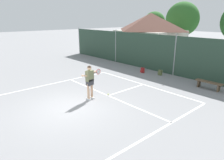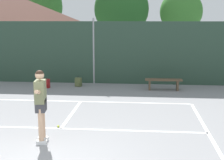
# 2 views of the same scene
# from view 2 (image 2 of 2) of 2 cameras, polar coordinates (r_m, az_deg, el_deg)

# --- Properties ---
(court_markings) EXTENTS (8.30, 11.10, 0.01)m
(court_markings) POSITION_cam_2_polar(r_m,az_deg,el_deg) (7.78, -12.28, -12.80)
(court_markings) COLOR white
(court_markings) RESTS_ON ground
(chainlink_fence) EXTENTS (26.09, 0.09, 3.08)m
(chainlink_fence) POSITION_cam_2_polar(r_m,az_deg,el_deg) (15.38, -3.23, 4.83)
(chainlink_fence) COLOR #284233
(chainlink_fence) RESTS_ON ground
(clubhouse_building) EXTENTS (6.52, 5.83, 4.67)m
(clubhouse_building) POSITION_cam_2_polar(r_m,az_deg,el_deg) (21.40, -17.77, 8.61)
(clubhouse_building) COLOR beige
(clubhouse_building) RESTS_ON ground
(treeline_backdrop) EXTENTS (26.27, 3.98, 6.16)m
(treeline_backdrop) POSITION_cam_2_polar(r_m,az_deg,el_deg) (26.95, -0.56, 12.28)
(treeline_backdrop) COLOR brown
(treeline_backdrop) RESTS_ON ground
(tennis_player) EXTENTS (0.38, 1.42, 1.85)m
(tennis_player) POSITION_cam_2_polar(r_m,az_deg,el_deg) (8.19, -12.45, -3.41)
(tennis_player) COLOR silver
(tennis_player) RESTS_ON ground
(tennis_ball) EXTENTS (0.07, 0.07, 0.07)m
(tennis_ball) POSITION_cam_2_polar(r_m,az_deg,el_deg) (9.52, -9.43, -8.03)
(tennis_ball) COLOR #CCE033
(tennis_ball) RESTS_ON ground
(backpack_red) EXTENTS (0.31, 0.29, 0.46)m
(backpack_red) POSITION_cam_2_polar(r_m,az_deg,el_deg) (14.79, -11.51, -0.63)
(backpack_red) COLOR maroon
(backpack_red) RESTS_ON ground
(backpack_olive) EXTENTS (0.31, 0.29, 0.46)m
(backpack_olive) POSITION_cam_2_polar(r_m,az_deg,el_deg) (14.88, -5.97, -0.40)
(backpack_olive) COLOR #566038
(backpack_olive) RESTS_ON ground
(courtside_bench) EXTENTS (1.60, 0.36, 0.48)m
(courtside_bench) POSITION_cam_2_polar(r_m,az_deg,el_deg) (14.22, 9.06, -0.32)
(courtside_bench) COLOR brown
(courtside_bench) RESTS_ON ground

